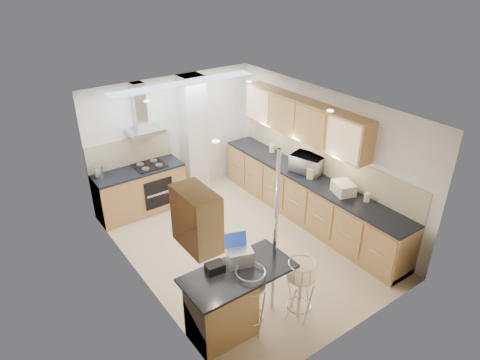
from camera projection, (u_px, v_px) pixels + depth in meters
ground at (243, 245)px, 7.51m from camera, size 4.80×4.80×0.00m
room_shell at (246, 154)px, 7.23m from camera, size 3.64×4.84×2.51m
right_counter at (307, 198)px, 8.07m from camera, size 0.63×4.40×0.92m
back_counter at (140, 190)px, 8.32m from camera, size 1.70×0.63×0.92m
peninsula at (238, 299)px, 5.67m from camera, size 1.47×0.72×0.94m
microwave at (308, 164)px, 7.94m from camera, size 0.56×0.68×0.33m
laptop at (240, 257)px, 5.54m from camera, size 0.38×0.33×0.22m
bag at (215, 268)px, 5.42m from camera, size 0.25×0.19×0.13m
bar_stool_near at (250, 301)px, 5.60m from camera, size 0.54×0.54×1.01m
bar_stool_end at (300, 291)px, 5.80m from camera, size 0.55×0.55×0.96m
jar_a at (306, 164)px, 8.08m from camera, size 0.15×0.15×0.20m
jar_b at (272, 148)px, 8.78m from camera, size 0.11×0.11×0.16m
jar_c at (311, 173)px, 7.74m from camera, size 0.16×0.16×0.19m
jar_d at (367, 197)px, 7.01m from camera, size 0.11×0.11×0.16m
bread_bin at (343, 188)px, 7.24m from camera, size 0.40×0.45×0.20m
kettle at (99, 172)px, 7.75m from camera, size 0.16×0.16×0.23m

